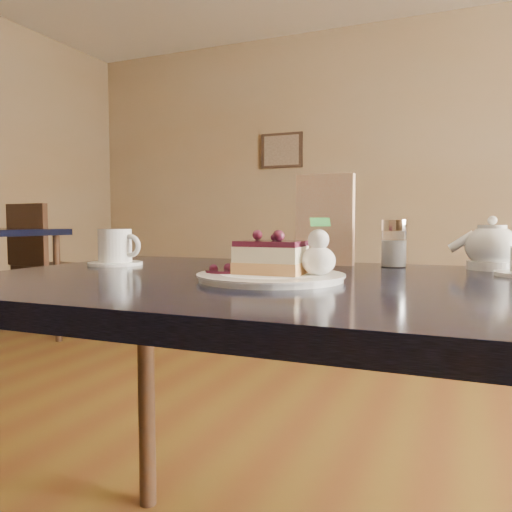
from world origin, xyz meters
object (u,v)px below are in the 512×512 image
at_px(main_table, 280,318).
at_px(dessert_plate, 271,277).
at_px(coffee_set, 116,249).
at_px(tea_set, 498,251).
at_px(cheesecake_slice, 271,258).

xyz_separation_m(main_table, dessert_plate, (0.00, -0.05, 0.09)).
xyz_separation_m(main_table, coffee_set, (-0.47, 0.10, 0.12)).
xyz_separation_m(coffee_set, tea_set, (0.87, 0.21, 0.00)).
height_order(dessert_plate, cheesecake_slice, cheesecake_slice).
height_order(dessert_plate, tea_set, tea_set).
relative_size(dessert_plate, coffee_set, 1.87).
bearing_deg(dessert_plate, tea_set, 42.43).
bearing_deg(coffee_set, dessert_plate, -17.57).
bearing_deg(cheesecake_slice, coffee_set, 161.46).
xyz_separation_m(dessert_plate, tea_set, (0.40, 0.36, 0.04)).
height_order(dessert_plate, coffee_set, coffee_set).
height_order(main_table, coffee_set, coffee_set).
distance_m(dessert_plate, cheesecake_slice, 0.04).
relative_size(main_table, cheesecake_slice, 9.99).
xyz_separation_m(main_table, cheesecake_slice, (0.00, -0.05, 0.12)).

